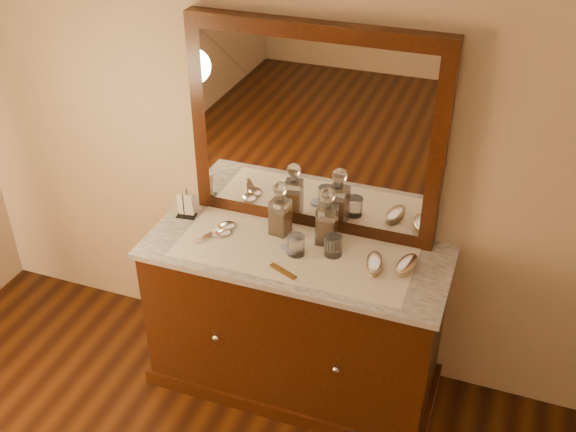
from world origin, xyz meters
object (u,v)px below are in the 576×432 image
object	(u,v)px
mirror_frame	(314,131)
comb	(283,271)
brush_far	(407,265)
decanter_right	(327,222)
dresser_cabinet	(295,321)
napkin_rack	(186,206)
hand_mirror_outer	(224,227)
pin_dish	(288,249)
brush_near	(374,264)
hand_mirror_inner	(219,234)
decanter_left	(280,214)

from	to	relation	value
mirror_frame	comb	size ratio (longest dim) A/B	8.05
brush_far	decanter_right	bearing A→B (deg)	168.37
dresser_cabinet	brush_far	world-z (taller)	brush_far
napkin_rack	hand_mirror_outer	xyz separation A→B (m)	(0.23, -0.05, -0.05)
pin_dish	brush_near	xyz separation A→B (m)	(0.41, -0.00, 0.02)
dresser_cabinet	brush_near	size ratio (longest dim) A/B	7.80
brush_near	napkin_rack	bearing A→B (deg)	174.02
comb	brush_far	distance (m)	0.55
mirror_frame	hand_mirror_inner	world-z (taller)	mirror_frame
dresser_cabinet	mirror_frame	world-z (taller)	mirror_frame
comb	hand_mirror_inner	distance (m)	0.42
hand_mirror_outer	comb	bearing A→B (deg)	-29.79
mirror_frame	decanter_right	bearing A→B (deg)	-49.53
dresser_cabinet	comb	size ratio (longest dim) A/B	9.39
decanter_left	hand_mirror_outer	world-z (taller)	decanter_left
decanter_right	napkin_rack	bearing A→B (deg)	-178.39
mirror_frame	napkin_rack	bearing A→B (deg)	-165.71
dresser_cabinet	brush_far	distance (m)	0.70
pin_dish	napkin_rack	distance (m)	0.59
brush_far	hand_mirror_outer	distance (m)	0.90
napkin_rack	decanter_left	distance (m)	0.50
pin_dish	hand_mirror_outer	distance (m)	0.36
brush_far	hand_mirror_outer	bearing A→B (deg)	178.93
mirror_frame	pin_dish	size ratio (longest dim) A/B	16.80
hand_mirror_outer	dresser_cabinet	bearing A→B (deg)	-6.47
comb	brush_far	xyz separation A→B (m)	(0.51, 0.21, 0.02)
decanter_left	dresser_cabinet	bearing A→B (deg)	-43.31
dresser_cabinet	hand_mirror_outer	size ratio (longest dim) A/B	7.02
mirror_frame	brush_far	distance (m)	0.73
hand_mirror_inner	comb	bearing A→B (deg)	-22.95
decanter_left	brush_near	size ratio (longest dim) A/B	1.56
decanter_right	hand_mirror_outer	world-z (taller)	decanter_right
mirror_frame	hand_mirror_outer	size ratio (longest dim) A/B	6.02
pin_dish	hand_mirror_outer	size ratio (longest dim) A/B	0.36
comb	decanter_left	size ratio (longest dim) A/B	0.53
comb	hand_mirror_outer	size ratio (longest dim) A/B	0.75
decanter_left	hand_mirror_inner	distance (m)	0.31
mirror_frame	decanter_left	world-z (taller)	mirror_frame
napkin_rack	decanter_right	size ratio (longest dim) A/B	0.48
pin_dish	decanter_left	world-z (taller)	decanter_left
brush_near	mirror_frame	bearing A→B (deg)	145.54
napkin_rack	decanter_left	xyz separation A→B (m)	(0.50, 0.02, 0.05)
brush_near	hand_mirror_outer	xyz separation A→B (m)	(-0.77, 0.06, -0.02)
mirror_frame	brush_near	bearing A→B (deg)	-34.46
dresser_cabinet	hand_mirror_outer	world-z (taller)	hand_mirror_outer
comb	napkin_rack	distance (m)	0.68
pin_dish	brush_near	bearing A→B (deg)	-0.30
pin_dish	hand_mirror_inner	size ratio (longest dim) A/B	0.40
pin_dish	decanter_left	xyz separation A→B (m)	(-0.09, 0.12, 0.10)
brush_near	pin_dish	bearing A→B (deg)	179.70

